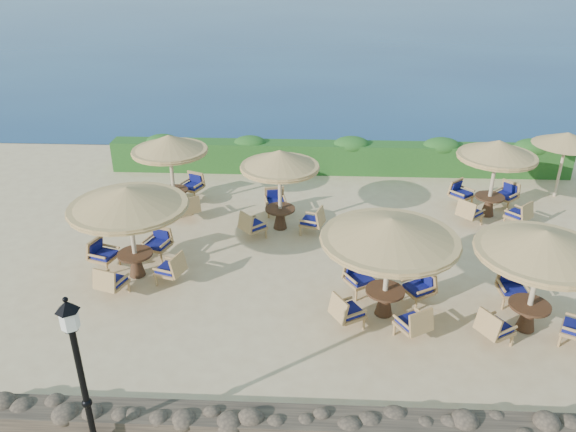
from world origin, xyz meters
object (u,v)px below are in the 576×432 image
(extra_parasol, at_px, (567,139))
(cafe_set_0, at_px, (129,213))
(cafe_set_2, at_px, (541,258))
(cafe_set_4, at_px, (280,175))
(cafe_set_1, at_px, (389,246))
(lamp_post, at_px, (84,387))
(cafe_set_3, at_px, (171,158))
(cafe_set_5, at_px, (495,167))

(extra_parasol, relative_size, cafe_set_0, 0.76)
(cafe_set_2, bearing_deg, cafe_set_4, 141.11)
(cafe_set_1, xyz_separation_m, cafe_set_4, (-2.84, 4.52, -0.11))
(extra_parasol, distance_m, cafe_set_2, 8.76)
(extra_parasol, height_order, cafe_set_2, cafe_set_2)
(lamp_post, relative_size, cafe_set_0, 1.05)
(cafe_set_3, bearing_deg, cafe_set_2, -32.36)
(cafe_set_3, xyz_separation_m, cafe_set_4, (3.73, -1.30, -0.02))
(cafe_set_0, distance_m, cafe_set_3, 4.34)
(cafe_set_1, bearing_deg, extra_parasol, 47.15)
(cafe_set_2, bearing_deg, cafe_set_1, 172.38)
(lamp_post, xyz_separation_m, extra_parasol, (12.60, 12.00, 0.62))
(cafe_set_0, bearing_deg, cafe_set_5, 21.89)
(cafe_set_1, height_order, cafe_set_5, same)
(cafe_set_3, bearing_deg, cafe_set_0, -90.75)
(cafe_set_0, height_order, cafe_set_3, same)
(cafe_set_4, bearing_deg, extra_parasol, 16.96)
(lamp_post, xyz_separation_m, cafe_set_5, (9.71, 10.27, 0.20))
(cafe_set_0, relative_size, cafe_set_3, 1.15)
(extra_parasol, relative_size, cafe_set_2, 0.80)
(cafe_set_2, height_order, cafe_set_5, same)
(cafe_set_2, height_order, cafe_set_3, same)
(cafe_set_0, height_order, cafe_set_1, same)
(extra_parasol, distance_m, cafe_set_3, 13.65)
(cafe_set_3, height_order, cafe_set_4, same)
(lamp_post, relative_size, cafe_set_5, 1.25)
(lamp_post, relative_size, cafe_set_4, 1.22)
(extra_parasol, relative_size, cafe_set_1, 0.73)
(cafe_set_0, distance_m, cafe_set_5, 11.54)
(cafe_set_5, bearing_deg, lamp_post, -133.40)
(cafe_set_0, relative_size, cafe_set_2, 1.05)
(cafe_set_1, distance_m, cafe_set_4, 5.34)
(lamp_post, distance_m, cafe_set_1, 7.21)
(cafe_set_5, bearing_deg, cafe_set_4, -169.67)
(lamp_post, height_order, cafe_set_4, lamp_post)
(cafe_set_5, bearing_deg, cafe_set_3, 179.82)
(lamp_post, height_order, cafe_set_1, lamp_post)
(lamp_post, bearing_deg, cafe_set_1, 38.55)
(cafe_set_0, bearing_deg, cafe_set_4, 38.79)
(cafe_set_0, relative_size, cafe_set_1, 0.96)
(extra_parasol, bearing_deg, cafe_set_4, -163.04)
(lamp_post, xyz_separation_m, cafe_set_3, (-0.94, 10.30, 0.29))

